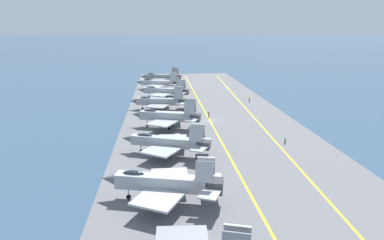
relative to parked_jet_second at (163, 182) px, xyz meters
The scene contains 15 objects.
ground_plane 41.42m from the parked_jet_second, 16.68° to the right, with size 2000.00×2000.00×0.00m, color #334C66.
carrier_deck 41.40m from the parked_jet_second, 16.68° to the right, with size 177.08×41.82×0.40m, color slate.
deck_stripe_foul_line 46.02m from the parked_jet_second, 30.55° to the right, with size 159.37×0.36×0.01m, color yellow.
deck_stripe_centerline 41.39m from the parked_jet_second, 16.68° to the right, with size 159.37×0.36×0.01m, color yellow.
parked_jet_second is the anchor object (origin of this frame).
parked_jet_third 16.94m from the parked_jet_second, ahead, with size 12.30×16.48×5.98m.
parked_jet_fourth 34.02m from the parked_jet_second, ahead, with size 13.58×16.02×6.93m.
parked_jet_fifth 52.11m from the parked_jet_second, ahead, with size 12.19×15.96×6.46m.
parked_jet_sixth 66.98m from the parked_jet_second, ahead, with size 13.58×16.94×6.32m.
parked_jet_seventh 84.70m from the parked_jet_second, ahead, with size 12.68×17.01×6.23m.
parked_jet_eighth 101.12m from the parked_jet_second, ahead, with size 12.00×17.37×6.36m.
crew_blue_vest 83.80m from the parked_jet_second, ahead, with size 0.36×0.44×1.76m.
crew_white_vest 32.26m from the parked_jet_second, 48.69° to the right, with size 0.45×0.45×1.70m.
crew_yellow_vest 65.71m from the parked_jet_second, 24.31° to the right, with size 0.32×0.42×1.77m.
crew_brown_vest 43.86m from the parked_jet_second, 15.85° to the right, with size 0.31×0.41×1.73m.
Camera 1 is at (-80.09, 11.89, 22.36)m, focal length 32.00 mm.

